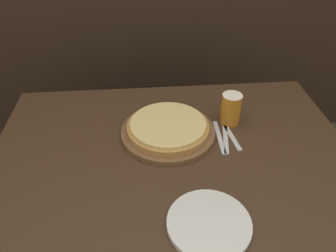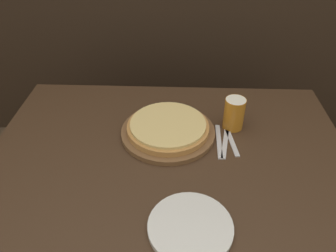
% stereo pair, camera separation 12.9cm
% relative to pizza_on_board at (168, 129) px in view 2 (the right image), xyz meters
% --- Properties ---
extents(dining_table, '(1.36, 1.01, 0.71)m').
position_rel_pizza_on_board_xyz_m(dining_table, '(0.01, -0.13, -0.38)').
color(dining_table, '#3D2819').
rests_on(dining_table, ground_plane).
extents(pizza_on_board, '(0.37, 0.37, 0.06)m').
position_rel_pizza_on_board_xyz_m(pizza_on_board, '(0.00, 0.00, 0.00)').
color(pizza_on_board, brown).
rests_on(pizza_on_board, dining_table).
extents(beer_glass, '(0.08, 0.08, 0.13)m').
position_rel_pizza_on_board_xyz_m(beer_glass, '(0.26, 0.06, 0.05)').
color(beer_glass, '#B7701E').
rests_on(beer_glass, dining_table).
extents(dinner_plate, '(0.25, 0.25, 0.02)m').
position_rel_pizza_on_board_xyz_m(dinner_plate, '(0.08, -0.45, -0.02)').
color(dinner_plate, silver).
rests_on(dinner_plate, dining_table).
extents(fork, '(0.02, 0.21, 0.00)m').
position_rel_pizza_on_board_xyz_m(fork, '(0.20, -0.04, -0.02)').
color(fork, silver).
rests_on(fork, dining_table).
extents(dinner_knife, '(0.05, 0.21, 0.00)m').
position_rel_pizza_on_board_xyz_m(dinner_knife, '(0.23, -0.04, -0.02)').
color(dinner_knife, silver).
rests_on(dinner_knife, dining_table).
extents(spoon, '(0.04, 0.18, 0.00)m').
position_rel_pizza_on_board_xyz_m(spoon, '(0.25, -0.04, -0.02)').
color(spoon, silver).
rests_on(spoon, dining_table).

